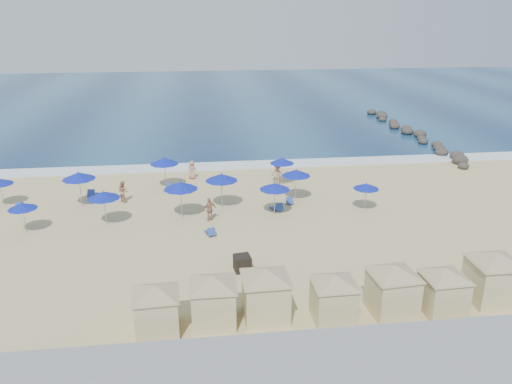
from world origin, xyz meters
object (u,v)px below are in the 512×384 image
umbrella_6 (221,177)px  umbrella_7 (275,186)px  cabana_5 (444,284)px  umbrella_4 (164,161)px  beachgoer_1 (210,209)px  umbrella_5 (181,186)px  cabana_3 (334,291)px  cabana_4 (393,283)px  rock_jetty (412,133)px  umbrella_8 (282,161)px  umbrella_1 (22,206)px  umbrella_2 (79,176)px  umbrella_3 (104,195)px  trash_bin (242,263)px  umbrella_0 (0,181)px  cabana_1 (213,293)px  beachgoer_2 (278,174)px  umbrella_9 (296,173)px  cabana_2 (266,287)px  cabana_6 (494,270)px  umbrella_10 (366,186)px  cabana_0 (156,303)px  beachgoer_0 (123,191)px

umbrella_6 → umbrella_7: (3.60, -1.83, -0.21)m
cabana_5 → umbrella_6: (-9.65, 14.78, 0.88)m
umbrella_4 → beachgoer_1: (3.33, -7.24, -1.47)m
umbrella_5 → umbrella_6: 3.26m
cabana_3 → umbrella_6: bearing=106.3°
umbrella_6 → cabana_4: bearing=-63.5°
rock_jetty → umbrella_8: umbrella_8 is taller
cabana_3 → umbrella_1: bearing=145.3°
umbrella_2 → umbrella_3: bearing=-57.9°
trash_bin → cabana_4: 8.37m
umbrella_5 → cabana_4: bearing=-52.2°
umbrella_0 → cabana_1: bearing=-48.4°
umbrella_3 → beachgoer_2: umbrella_3 is taller
umbrella_9 → umbrella_1: bearing=-168.7°
cabana_4 → umbrella_8: (-1.97, 19.26, 0.44)m
umbrella_2 → umbrella_3: umbrella_2 is taller
rock_jetty → umbrella_8: 23.48m
beachgoer_2 → umbrella_6: bearing=81.4°
umbrella_4 → cabana_3: bearing=-66.3°
cabana_1 → umbrella_4: (-3.08, 19.28, 0.75)m
cabana_5 → cabana_4: bearing=174.1°
rock_jetty → cabana_2: (-21.94, -34.02, 1.24)m
rock_jetty → cabana_6: cabana_6 is taller
cabana_3 → cabana_6: size_ratio=0.88×
beachgoer_1 → beachgoer_2: beachgoer_2 is taller
umbrella_3 → beachgoer_1: umbrella_3 is taller
cabana_5 → umbrella_9: (-3.97, 15.71, 0.71)m
umbrella_5 → umbrella_10: (13.13, -0.27, -0.50)m
cabana_0 → umbrella_2: size_ratio=1.49×
cabana_5 → beachgoer_2: 19.95m
rock_jetty → umbrella_4: 31.31m
umbrella_8 → umbrella_0: bearing=-173.8°
umbrella_7 → cabana_6: bearing=-54.1°
umbrella_9 → beachgoer_1: (-6.65, -3.25, -1.35)m
cabana_1 → umbrella_9: bearing=65.7°
rock_jetty → cabana_3: size_ratio=6.51×
umbrella_3 → umbrella_7: umbrella_3 is taller
rock_jetty → umbrella_0: size_ratio=12.24×
cabana_4 → umbrella_4: 22.62m
umbrella_0 → umbrella_8: 21.49m
cabana_0 → cabana_3: cabana_3 is taller
beachgoer_2 → umbrella_3: bearing=66.1°
umbrella_0 → umbrella_2: 5.90m
cabana_4 → umbrella_8: 19.36m
umbrella_8 → umbrella_9: 3.82m
umbrella_5 → beachgoer_0: 5.94m
cabana_0 → cabana_6: (16.27, 0.56, 0.21)m
umbrella_1 → umbrella_2: umbrella_2 is taller
cabana_5 → umbrella_5: 18.28m
trash_bin → cabana_2: 4.77m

